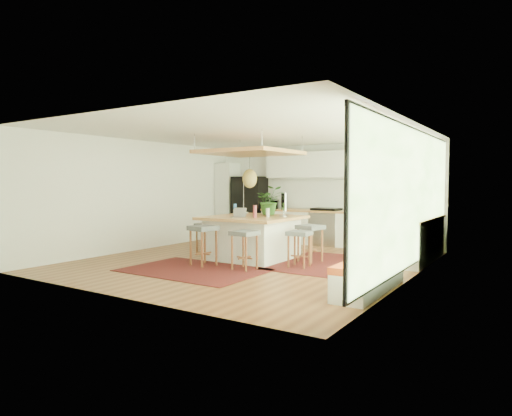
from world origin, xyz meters
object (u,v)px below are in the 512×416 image
Objects in this scene: fridge at (250,208)px; stool_left_side at (207,239)px; stool_near_right at (245,251)px; island_plant at (270,204)px; stool_right_front at (299,249)px; stool_right_back at (310,245)px; laptop at (238,212)px; stool_near_left at (203,248)px; microwave at (276,203)px; island at (253,238)px; monitor at (284,204)px.

stool_left_side is at bearing -81.33° from fridge.
stool_near_right is 1.98m from island_plant.
stool_right_front is (3.28, -3.21, -0.57)m from fridge.
laptop is at bearing -150.66° from stool_right_back.
stool_near_left is 2.61× the size of laptop.
stool_right_front is at bearing -37.29° from island_plant.
stool_right_front is at bearing 27.57° from stool_near_left.
stool_right_back is (-0.08, 0.66, 0.00)m from stool_right_front.
microwave reaches higher than stool_near_left.
stool_left_side is (-1.29, 0.00, -0.11)m from island.
stool_near_right is at bearing -31.56° from stool_left_side.
stool_near_left is at bearing -106.64° from island.
island_plant is at bearing -52.28° from microwave.
island is at bearing 70.99° from laptop.
stool_near_right is 1.04× the size of stool_right_front.
fridge is 2.37× the size of stool_right_back.
stool_right_front is 2.63m from stool_left_side.
stool_near_right is 1.14× the size of island_plant.
fridge is 3.27× the size of monitor.
stool_near_left is 4.24m from microwave.
fridge reaches higher than island.
laptop is (-0.64, 0.69, 0.70)m from stool_near_right.
laptop is (-1.32, -0.74, 0.70)m from stool_right_back.
island is at bearing 164.93° from stool_right_front.
stool_near_left is at bearing -173.53° from stool_near_right.
stool_right_back is 1.60× the size of microwave.
stool_left_side is 2.08m from monitor.
stool_near_left is (-0.37, -1.23, -0.11)m from island.
island is 0.94m from island_plant.
laptop is 0.63× the size of microwave.
island_plant is at bearing -52.66° from fridge.
microwave is at bearing -3.51° from fridge.
microwave is (0.88, 0.02, 0.16)m from fridge.
island is 6.03× the size of laptop.
stool_left_side is (-1.84, 1.13, 0.00)m from stool_near_right.
stool_near_right is 1.04× the size of stool_left_side.
stool_near_left is 2.01m from monitor.
stool_left_side is 1.27× the size of monitor.
stool_near_left is at bearing -152.43° from stool_right_front.
island_plant is at bearing -155.26° from monitor.
stool_near_right is at bearing 6.47° from stool_near_left.
monitor is at bearing -49.41° from fridge.
fridge is 3.05m from island_plant.
microwave reaches higher than stool_near_right.
island is at bearing 115.96° from stool_near_right.
stool_right_back is (1.60, 1.54, 0.00)m from stool_near_left.
stool_right_front is at bearing -42.45° from microwave.
island is at bearing -58.41° from microwave.
stool_right_front is 1.57m from laptop.
stool_near_left is 1.22× the size of island_plant.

